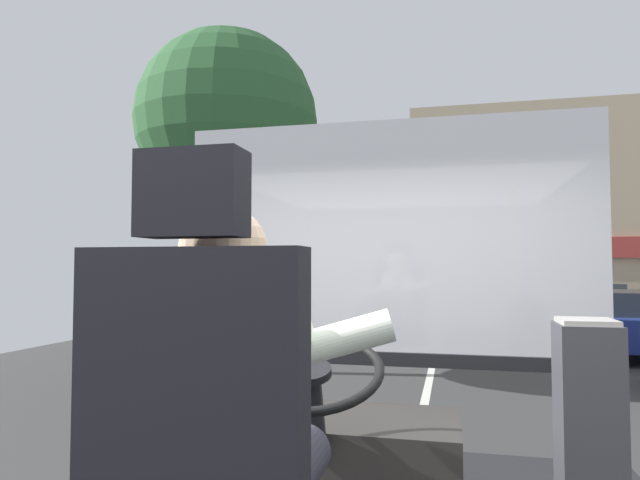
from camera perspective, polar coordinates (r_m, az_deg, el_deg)
ground at (r=10.73m, az=11.27°, el=-12.72°), size 18.00×44.00×0.06m
bus_driver at (r=1.43m, az=-8.90°, el=-16.56°), size 0.76×0.57×0.76m
steering_console at (r=2.64m, az=1.30°, el=-21.17°), size 1.10×0.95×0.77m
fare_box at (r=2.56m, az=25.60°, el=-16.80°), size 0.23×0.25×0.85m
windshield_panel at (r=3.41m, az=6.62°, el=-2.89°), size 2.50×0.08×1.48m
street_tree at (r=10.54m, az=-9.42°, el=11.72°), size 3.27×3.27×6.12m
shop_building at (r=21.42m, az=28.68°, el=1.79°), size 13.91×6.09×6.83m
parked_car_blue at (r=13.68m, az=28.26°, el=-7.27°), size 1.84×3.93×1.34m
parked_car_silver at (r=18.50m, az=25.45°, el=-6.01°), size 1.84×4.08×1.37m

